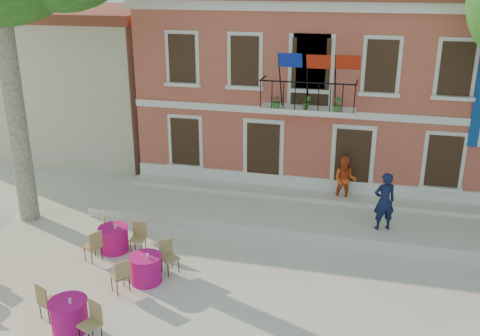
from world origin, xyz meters
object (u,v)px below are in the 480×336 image
Objects in this scene: pedestrian_orange at (345,180)px; cafe_table_1 at (69,314)px; cafe_table_3 at (114,238)px; pedestrian_navy at (384,201)px; cafe_table_4 at (146,268)px.

pedestrian_orange is 0.86× the size of cafe_table_1.
pedestrian_orange is 7.99m from cafe_table_3.
cafe_table_4 is (-6.12, -4.24, -0.81)m from pedestrian_navy.
cafe_table_3 is (-0.76, 3.74, 0.01)m from cafe_table_1.
cafe_table_3 is at bearing 139.82° from cafe_table_4.
cafe_table_1 is at bearing -110.16° from cafe_table_4.
pedestrian_navy is at bearing 20.30° from cafe_table_3.
cafe_table_1 is 2.52m from cafe_table_4.
pedestrian_orange reaches higher than cafe_table_4.
pedestrian_navy is 0.97× the size of cafe_table_1.
pedestrian_navy reaches higher than cafe_table_1.
pedestrian_orange is at bearing 56.07° from cafe_table_1.
cafe_table_4 is at bearing -40.18° from cafe_table_3.
pedestrian_navy is 8.30m from cafe_table_3.
cafe_table_3 is (-7.75, -2.87, -0.80)m from pedestrian_navy.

